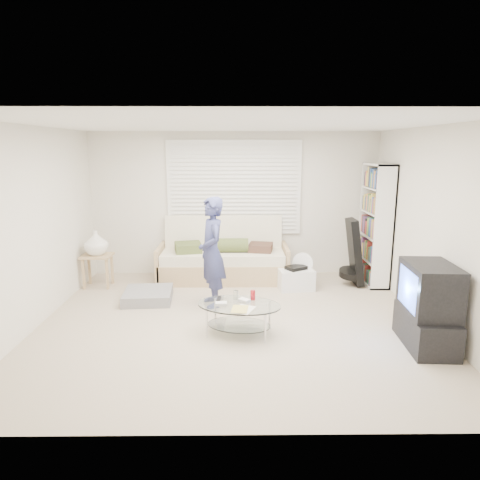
{
  "coord_description": "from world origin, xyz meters",
  "views": [
    {
      "loc": [
        0.03,
        -5.23,
        2.23
      ],
      "look_at": [
        0.08,
        0.3,
        1.03
      ],
      "focal_mm": 32.0,
      "sensor_mm": 36.0,
      "label": 1
    }
  ],
  "objects_px": {
    "tv_unit": "(428,307)",
    "bookshelf": "(375,225)",
    "coffee_table": "(239,310)",
    "futon_sofa": "(223,259)"
  },
  "relations": [
    {
      "from": "tv_unit",
      "to": "bookshelf",
      "type": "bearing_deg",
      "value": 86.96
    },
    {
      "from": "bookshelf",
      "to": "coffee_table",
      "type": "relative_size",
      "value": 1.76
    },
    {
      "from": "futon_sofa",
      "to": "bookshelf",
      "type": "distance_m",
      "value": 2.6
    },
    {
      "from": "futon_sofa",
      "to": "coffee_table",
      "type": "distance_m",
      "value": 2.24
    },
    {
      "from": "bookshelf",
      "to": "coffee_table",
      "type": "distance_m",
      "value": 3.09
    },
    {
      "from": "bookshelf",
      "to": "coffee_table",
      "type": "bearing_deg",
      "value": -138.46
    },
    {
      "from": "bookshelf",
      "to": "tv_unit",
      "type": "xyz_separation_m",
      "value": [
        -0.13,
        -2.35,
        -0.52
      ]
    },
    {
      "from": "bookshelf",
      "to": "futon_sofa",
      "type": "bearing_deg",
      "value": 174.92
    },
    {
      "from": "bookshelf",
      "to": "tv_unit",
      "type": "height_order",
      "value": "bookshelf"
    },
    {
      "from": "tv_unit",
      "to": "coffee_table",
      "type": "distance_m",
      "value": 2.17
    }
  ]
}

